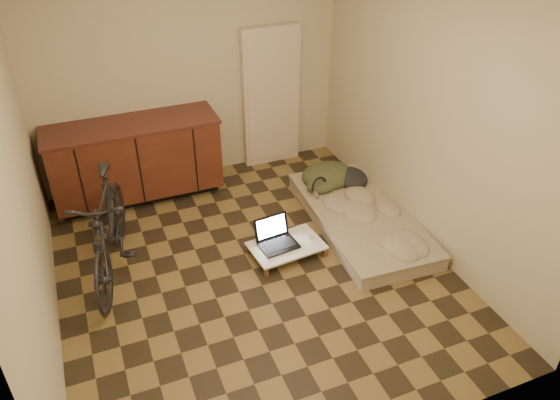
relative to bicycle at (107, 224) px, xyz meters
name	(u,v)px	position (x,y,z in m)	size (l,w,h in m)	color
room_shell	(249,147)	(1.20, -0.47, 0.76)	(3.50, 4.00, 2.60)	brown
cabinets	(136,160)	(0.45, 1.24, -0.08)	(1.84, 0.62, 0.91)	black
appliance_panel	(271,97)	(2.15, 1.47, 0.31)	(0.70, 0.10, 1.70)	beige
bicycle	(107,224)	(0.00, 0.00, 0.00)	(0.49, 1.68, 1.09)	black
futon	(360,218)	(2.50, -0.21, -0.46)	(1.03, 1.98, 0.17)	#BDAE97
clothing_pile	(334,170)	(2.52, 0.47, -0.25)	(0.65, 0.54, 0.26)	#3A4126
headphones	(319,187)	(2.24, 0.27, -0.29)	(0.27, 0.25, 0.18)	black
lap_desk	(286,246)	(1.58, -0.38, -0.44)	(0.74, 0.52, 0.12)	brown
laptop	(276,239)	(1.50, -0.32, -0.38)	(0.39, 0.36, 0.25)	black
mouse	(308,236)	(1.82, -0.35, -0.41)	(0.05, 0.09, 0.03)	white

